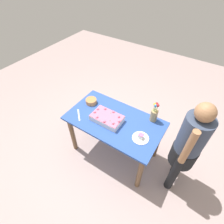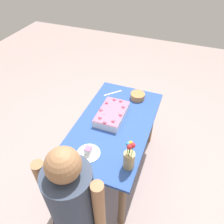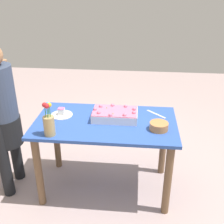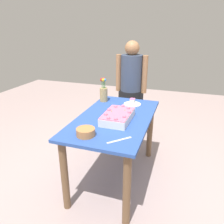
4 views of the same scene
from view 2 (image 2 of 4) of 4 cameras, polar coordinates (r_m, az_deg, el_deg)
name	(u,v)px [view 2 (image 2 of 4)]	position (r m, az deg, el deg)	size (l,w,h in m)	color
ground_plane	(114,167)	(2.84, 0.45, -14.15)	(8.00, 8.00, 0.00)	#AC9491
dining_table	(114,133)	(2.34, 0.53, -5.48)	(1.33, 0.75, 0.77)	#2D50A3
sheet_cake	(112,114)	(2.28, -0.06, -0.44)	(0.42, 0.26, 0.11)	white
serving_plate_with_slice	(88,152)	(1.98, -6.18, -10.38)	(0.21, 0.21, 0.08)	white
cake_knife	(113,93)	(2.63, 0.21, 4.98)	(0.23, 0.02, 0.00)	silver
flower_vase	(129,158)	(1.82, 4.49, -11.94)	(0.10, 0.10, 0.30)	tan
fruit_bowl	(138,96)	(2.55, 6.70, 4.19)	(0.16, 0.16, 0.07)	#BD7B45
person_standing	(75,210)	(1.66, -9.69, -24.01)	(0.31, 0.45, 1.49)	black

